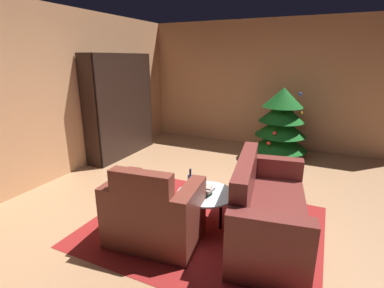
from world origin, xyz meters
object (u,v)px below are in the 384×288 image
(coffee_table, at_px, (206,196))
(book_stack_on_table, at_px, (204,189))
(armchair_red, at_px, (153,215))
(bookshelf_unit, at_px, (124,105))
(couch_red, at_px, (266,211))
(bottle_on_table, at_px, (190,184))
(decorated_tree, at_px, (281,123))

(coffee_table, bearing_deg, book_stack_on_table, -109.95)
(armchair_red, bearing_deg, coffee_table, 53.82)
(bookshelf_unit, bearing_deg, couch_red, -28.35)
(coffee_table, relative_size, bottle_on_table, 2.14)
(bookshelf_unit, bearing_deg, armchair_red, -47.59)
(coffee_table, distance_m, book_stack_on_table, 0.10)
(book_stack_on_table, bearing_deg, bottle_on_table, -148.54)
(bottle_on_table, bearing_deg, couch_red, 14.23)
(coffee_table, bearing_deg, armchair_red, -126.18)
(couch_red, relative_size, bottle_on_table, 5.66)
(book_stack_on_table, relative_size, bottle_on_table, 0.75)
(armchair_red, xyz_separation_m, coffee_table, (0.39, 0.53, 0.06))
(bookshelf_unit, height_order, couch_red, bookshelf_unit)
(book_stack_on_table, bearing_deg, bookshelf_unit, 143.63)
(couch_red, bearing_deg, bookshelf_unit, 151.65)
(couch_red, xyz_separation_m, bottle_on_table, (-0.83, -0.21, 0.24))
(couch_red, xyz_separation_m, book_stack_on_table, (-0.69, -0.13, 0.17))
(bookshelf_unit, bearing_deg, book_stack_on_table, -36.37)
(armchair_red, distance_m, couch_red, 1.24)
(bookshelf_unit, bearing_deg, decorated_tree, 20.48)
(coffee_table, xyz_separation_m, decorated_tree, (0.38, 2.94, 0.32))
(bottle_on_table, bearing_deg, decorated_tree, 80.11)
(book_stack_on_table, xyz_separation_m, decorated_tree, (0.40, 2.97, 0.22))
(bookshelf_unit, relative_size, coffee_table, 2.97)
(armchair_red, xyz_separation_m, book_stack_on_table, (0.38, 0.50, 0.15))
(coffee_table, relative_size, decorated_tree, 0.49)
(couch_red, relative_size, coffee_table, 2.64)
(decorated_tree, bearing_deg, bookshelf_unit, -159.52)
(bookshelf_unit, distance_m, coffee_table, 3.21)
(armchair_red, height_order, bottle_on_table, armchair_red)
(bookshelf_unit, xyz_separation_m, armchair_red, (2.17, -2.37, -0.69))
(bottle_on_table, bearing_deg, bookshelf_unit, 140.89)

